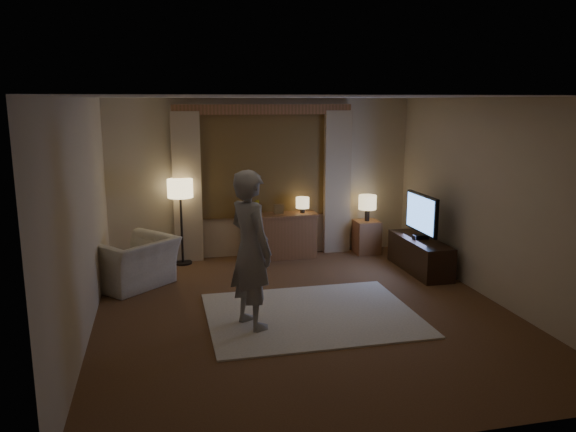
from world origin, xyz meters
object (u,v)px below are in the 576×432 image
object	(u,v)px
side_table	(366,237)
tv_stand	(420,255)
person	(251,249)
sideboard	(279,237)
armchair	(133,263)

from	to	relation	value
side_table	tv_stand	size ratio (longest dim) A/B	0.40
side_table	tv_stand	bearing A→B (deg)	-69.91
side_table	person	distance (m)	3.71
sideboard	tv_stand	bearing A→B (deg)	-31.90
armchair	sideboard	bearing A→B (deg)	160.92
sideboard	side_table	xyz separation A→B (m)	(1.52, -0.05, -0.07)
tv_stand	person	size ratio (longest dim) A/B	0.78
armchair	side_table	xyz separation A→B (m)	(3.81, 0.93, -0.06)
sideboard	armchair	size ratio (longest dim) A/B	1.14
side_table	tv_stand	xyz separation A→B (m)	(0.42, -1.16, -0.03)
person	sideboard	bearing A→B (deg)	-42.09
sideboard	person	bearing A→B (deg)	-108.27
person	side_table	bearing A→B (deg)	-65.60
armchair	side_table	distance (m)	3.93
tv_stand	side_table	bearing A→B (deg)	110.09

